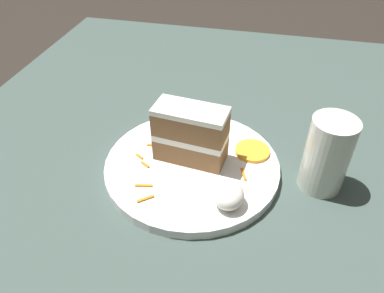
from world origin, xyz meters
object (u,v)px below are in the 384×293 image
at_px(orange_garnish, 252,151).
at_px(drinking_glass, 326,159).
at_px(cake_slice, 191,134).
at_px(cream_dollop, 229,196).
at_px(plate, 192,166).

bearing_deg(orange_garnish, drinking_glass, -107.51).
distance_m(cake_slice, drinking_glass, 0.21).
bearing_deg(drinking_glass, cream_dollop, 124.10).
relative_size(cake_slice, cream_dollop, 2.42).
distance_m(plate, orange_garnish, 0.11).
height_order(cream_dollop, orange_garnish, cream_dollop).
distance_m(cake_slice, orange_garnish, 0.12).
bearing_deg(cream_dollop, drinking_glass, -55.90).
height_order(plate, orange_garnish, orange_garnish).
relative_size(plate, cream_dollop, 5.80).
bearing_deg(cake_slice, cream_dollop, -132.72).
height_order(plate, drinking_glass, drinking_glass).
height_order(cake_slice, orange_garnish, cake_slice).
distance_m(orange_garnish, drinking_glass, 0.12).
bearing_deg(drinking_glass, plate, 93.75).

